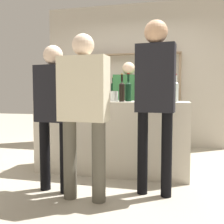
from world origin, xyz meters
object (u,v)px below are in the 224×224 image
(counter_bottle_2, at_px, (175,91))
(customer_right, at_px, (155,91))
(counter_bottle_1, at_px, (81,91))
(cork_jar, at_px, (114,96))
(counter_bottle_4, at_px, (122,91))
(counter_bottle_3, at_px, (128,91))
(server_behind_counter, at_px, (128,103))
(counter_bottle_0, at_px, (46,90))
(customer_left, at_px, (54,106))
(customer_center, at_px, (84,105))
(counter_bottle_5, at_px, (54,91))

(counter_bottle_2, bearing_deg, customer_right, -106.72)
(counter_bottle_1, bearing_deg, cork_jar, -4.96)
(counter_bottle_4, bearing_deg, customer_right, -50.48)
(counter_bottle_1, relative_size, counter_bottle_2, 1.06)
(counter_bottle_3, relative_size, server_behind_counter, 0.24)
(counter_bottle_0, height_order, server_behind_counter, server_behind_counter)
(cork_jar, height_order, customer_left, customer_left)
(server_behind_counter, bearing_deg, counter_bottle_1, -45.03)
(customer_left, bearing_deg, server_behind_counter, -10.41)
(counter_bottle_3, relative_size, customer_right, 0.20)
(counter_bottle_1, height_order, customer_center, customer_center)
(counter_bottle_4, xyz_separation_m, customer_center, (-0.21, -0.83, -0.14))
(counter_bottle_2, relative_size, customer_center, 0.21)
(customer_center, bearing_deg, counter_bottle_0, 48.84)
(customer_center, xyz_separation_m, customer_left, (-0.38, 0.15, -0.02))
(counter_bottle_3, bearing_deg, counter_bottle_2, 0.82)
(counter_bottle_3, bearing_deg, customer_right, -59.55)
(server_behind_counter, bearing_deg, cork_jar, -14.39)
(server_behind_counter, bearing_deg, counter_bottle_2, 31.86)
(counter_bottle_1, distance_m, customer_left, 0.83)
(counter_bottle_1, relative_size, customer_right, 0.21)
(counter_bottle_4, bearing_deg, counter_bottle_1, 168.01)
(counter_bottle_5, distance_m, customer_left, 1.01)
(counter_bottle_2, xyz_separation_m, server_behind_counter, (-0.73, 0.78, -0.20))
(counter_bottle_2, height_order, customer_right, customer_right)
(counter_bottle_3, distance_m, customer_right, 0.77)
(counter_bottle_0, relative_size, counter_bottle_5, 0.99)
(cork_jar, relative_size, customer_center, 0.08)
(counter_bottle_0, distance_m, counter_bottle_1, 0.47)
(counter_bottle_0, bearing_deg, customer_right, -19.32)
(counter_bottle_5, bearing_deg, counter_bottle_1, -11.27)
(customer_left, xyz_separation_m, server_behind_counter, (0.53, 1.59, -0.03))
(customer_right, bearing_deg, customer_center, 119.18)
(customer_right, bearing_deg, counter_bottle_1, 63.39)
(customer_left, bearing_deg, customer_center, -102.95)
(counter_bottle_1, xyz_separation_m, counter_bottle_5, (-0.43, 0.09, -0.00))
(counter_bottle_0, bearing_deg, counter_bottle_4, 1.53)
(counter_bottle_1, relative_size, counter_bottle_4, 1.04)
(counter_bottle_3, relative_size, customer_center, 0.22)
(counter_bottle_0, xyz_separation_m, counter_bottle_3, (1.10, 0.15, -0.00))
(counter_bottle_1, xyz_separation_m, customer_center, (0.38, -0.96, -0.15))
(counter_bottle_1, bearing_deg, server_behind_counter, 56.23)
(counter_bottle_3, xyz_separation_m, cork_jar, (-0.18, -0.03, -0.07))
(counter_bottle_0, xyz_separation_m, counter_bottle_5, (0.01, 0.24, -0.00))
(counter_bottle_5, relative_size, customer_left, 0.23)
(counter_bottle_4, height_order, customer_right, customer_right)
(customer_left, xyz_separation_m, customer_right, (1.05, 0.14, 0.16))
(counter_bottle_1, relative_size, counter_bottle_3, 1.01)
(customer_right, bearing_deg, counter_bottle_5, 68.95)
(counter_bottle_1, bearing_deg, counter_bottle_2, -0.02)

